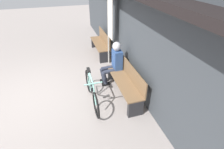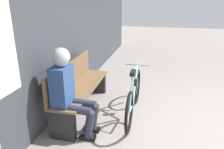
{
  "view_description": "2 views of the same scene",
  "coord_description": "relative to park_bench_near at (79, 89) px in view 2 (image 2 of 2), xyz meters",
  "views": [
    {
      "loc": [
        3.93,
        0.94,
        2.94
      ],
      "look_at": [
        0.51,
        1.98,
        0.69
      ],
      "focal_mm": 28.0,
      "sensor_mm": 36.0,
      "label": 1
    },
    {
      "loc": [
        -2.63,
        1.08,
        1.83
      ],
      "look_at": [
        0.74,
        1.85,
        0.6
      ],
      "focal_mm": 35.0,
      "sensor_mm": 36.0,
      "label": 2
    }
  ],
  "objects": [
    {
      "name": "storefront_wall",
      "position": [
        -0.49,
        0.35,
        1.26
      ],
      "size": [
        12.0,
        0.56,
        3.2
      ],
      "color": "#3D4247",
      "rests_on": "ground_plane"
    },
    {
      "name": "park_bench_near",
      "position": [
        0.0,
        0.0,
        0.0
      ],
      "size": [
        1.71,
        0.42,
        0.85
      ],
      "color": "brown",
      "rests_on": "ground_plane"
    },
    {
      "name": "bicycle",
      "position": [
        0.05,
        -0.9,
        -0.06
      ],
      "size": [
        1.6,
        0.4,
        0.83
      ],
      "color": "black",
      "rests_on": "ground_plane"
    },
    {
      "name": "person_seated",
      "position": [
        -0.64,
        -0.1,
        0.31
      ],
      "size": [
        0.34,
        0.59,
        1.23
      ],
      "color": "#2D3342",
      "rests_on": "ground_plane"
    }
  ]
}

